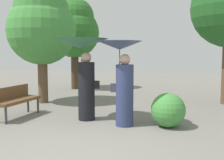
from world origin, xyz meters
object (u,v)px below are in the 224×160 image
(person_left, at_px, (83,61))
(person_right, at_px, (122,72))
(tree_near_left, at_px, (42,24))
(tree_mid_left, at_px, (74,28))
(park_bench, at_px, (15,99))

(person_left, height_order, person_right, person_left)
(tree_near_left, relative_size, tree_mid_left, 0.94)
(person_left, bearing_deg, park_bench, 98.69)
(tree_near_left, height_order, tree_mid_left, tree_mid_left)
(person_right, relative_size, park_bench, 1.32)
(tree_near_left, bearing_deg, park_bench, -78.89)
(person_left, relative_size, park_bench, 1.38)
(person_right, distance_m, park_bench, 3.06)
(park_bench, height_order, tree_near_left, tree_near_left)
(person_left, bearing_deg, tree_mid_left, 25.44)
(tree_mid_left, bearing_deg, person_right, -56.77)
(park_bench, relative_size, tree_near_left, 0.37)
(person_right, bearing_deg, tree_mid_left, 32.54)
(person_left, distance_m, tree_mid_left, 6.34)
(tree_near_left, bearing_deg, person_left, -39.03)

